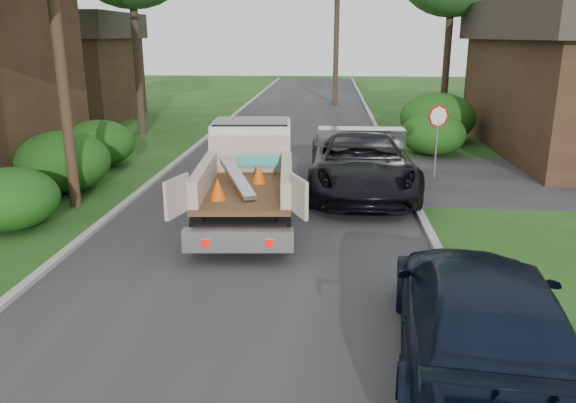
# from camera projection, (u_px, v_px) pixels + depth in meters

# --- Properties ---
(ground) EXTENTS (120.00, 120.00, 0.00)m
(ground) POSITION_uv_depth(u_px,v_px,m) (241.00, 287.00, 10.75)
(ground) COLOR #1B4112
(ground) RESTS_ON ground
(road) EXTENTS (8.00, 90.00, 0.02)m
(road) POSITION_uv_depth(u_px,v_px,m) (283.00, 169.00, 20.32)
(road) COLOR #28282B
(road) RESTS_ON ground
(curb_left) EXTENTS (0.20, 90.00, 0.12)m
(curb_left) POSITION_uv_depth(u_px,v_px,m) (172.00, 166.00, 20.59)
(curb_left) COLOR #9E9E99
(curb_left) RESTS_ON ground
(curb_right) EXTENTS (0.20, 90.00, 0.12)m
(curb_right) POSITION_uv_depth(u_px,v_px,m) (398.00, 169.00, 20.02)
(curb_right) COLOR #9E9E99
(curb_right) RESTS_ON ground
(stop_sign) EXTENTS (0.71, 0.32, 2.48)m
(stop_sign) POSITION_uv_depth(u_px,v_px,m) (438.00, 126.00, 18.50)
(stop_sign) COLOR slate
(stop_sign) RESTS_ON ground
(utility_pole) EXTENTS (2.42, 1.25, 10.00)m
(utility_pole) POSITION_uv_depth(u_px,v_px,m) (55.00, 14.00, 14.44)
(utility_pole) COLOR #382619
(utility_pole) RESTS_ON ground
(house_left_far) EXTENTS (7.56, 7.56, 6.00)m
(house_left_far) POSITION_uv_depth(u_px,v_px,m) (64.00, 65.00, 31.88)
(house_left_far) COLOR #362016
(house_left_far) RESTS_ON ground
(hedge_left_a) EXTENTS (2.34, 2.34, 1.53)m
(hedge_left_a) POSITION_uv_depth(u_px,v_px,m) (10.00, 199.00, 13.84)
(hedge_left_a) COLOR #1A4710
(hedge_left_a) RESTS_ON ground
(hedge_left_b) EXTENTS (2.86, 2.86, 1.87)m
(hedge_left_b) POSITION_uv_depth(u_px,v_px,m) (63.00, 162.00, 17.16)
(hedge_left_b) COLOR #1A4710
(hedge_left_b) RESTS_ON ground
(hedge_left_c) EXTENTS (2.60, 2.60, 1.70)m
(hedge_left_c) POSITION_uv_depth(u_px,v_px,m) (99.00, 143.00, 20.56)
(hedge_left_c) COLOR #1A4710
(hedge_left_c) RESTS_ON ground
(hedge_right_a) EXTENTS (2.60, 2.60, 1.70)m
(hedge_right_a) POSITION_uv_depth(u_px,v_px,m) (433.00, 134.00, 22.54)
(hedge_right_a) COLOR #1A4710
(hedge_right_a) RESTS_ON ground
(hedge_right_b) EXTENTS (3.38, 3.38, 2.21)m
(hedge_right_b) POSITION_uv_depth(u_px,v_px,m) (437.00, 117.00, 25.29)
(hedge_right_b) COLOR #1A4710
(hedge_right_b) RESTS_ON ground
(flatbed_truck) EXTENTS (2.99, 6.31, 2.33)m
(flatbed_truck) POSITION_uv_depth(u_px,v_px,m) (249.00, 166.00, 15.11)
(flatbed_truck) COLOR black
(flatbed_truck) RESTS_ON ground
(black_pickup) EXTENTS (3.10, 6.70, 1.86)m
(black_pickup) POSITION_uv_depth(u_px,v_px,m) (361.00, 162.00, 17.07)
(black_pickup) COLOR black
(black_pickup) RESTS_ON ground
(navy_suv) EXTENTS (2.97, 5.98, 1.67)m
(navy_suv) POSITION_uv_depth(u_px,v_px,m) (481.00, 317.00, 7.86)
(navy_suv) COLOR black
(navy_suv) RESTS_ON ground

